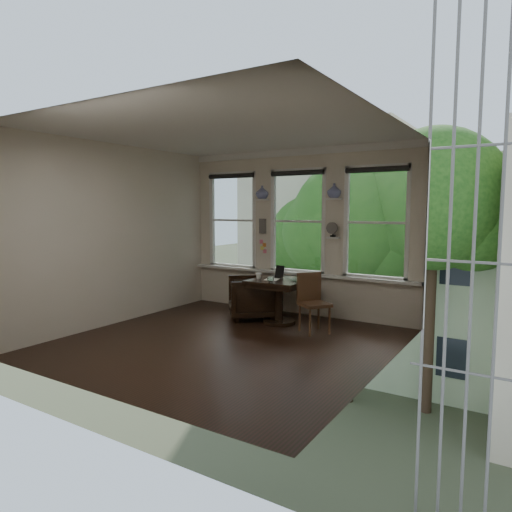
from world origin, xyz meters
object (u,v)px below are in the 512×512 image
Objects in this scene: laptop at (297,281)px; armchair_left at (252,297)px; side_chair_right at (315,304)px; mug at (259,276)px; table at (279,301)px.

armchair_left is at bearing -174.82° from laptop.
laptop is (-0.38, 0.15, 0.30)m from side_chair_right.
side_chair_right is (1.34, -0.28, 0.09)m from armchair_left.
mug is at bearing 17.07° from armchair_left.
side_chair_right is at bearing -8.67° from laptop.
laptop is (0.95, -0.13, 0.39)m from armchair_left.
table is 1.10× the size of armchair_left.
table reaches higher than armchair_left.
armchair_left is (-0.58, 0.06, -0.00)m from table.
side_chair_right is 2.65× the size of laptop.
table is at bearing -177.16° from laptop.
armchair_left is at bearing 114.47° from side_chair_right.
armchair_left is 1.37m from side_chair_right.
laptop is at bearing -9.97° from table.
mug is (0.24, -0.16, 0.43)m from armchair_left.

